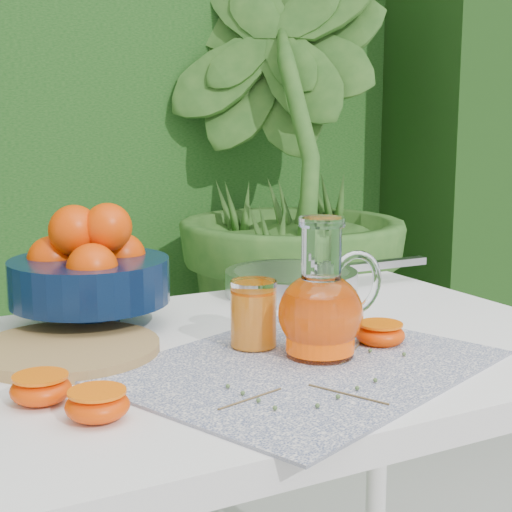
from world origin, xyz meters
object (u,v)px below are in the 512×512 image
white_table (262,396)px  juice_pitcher (322,309)px  cutting_board (68,349)px  fruit_bowl (89,270)px  saute_pan (293,281)px

white_table → juice_pitcher: 0.19m
cutting_board → white_table: bearing=-16.9°
fruit_bowl → juice_pitcher: same height
white_table → cutting_board: size_ratio=3.84×
white_table → fruit_bowl: fruit_bowl is taller
white_table → juice_pitcher: bearing=-68.2°
white_table → saute_pan: 0.35m
white_table → juice_pitcher: (0.04, -0.10, 0.15)m
white_table → fruit_bowl: (-0.20, 0.22, 0.17)m
fruit_bowl → saute_pan: fruit_bowl is taller
juice_pitcher → saute_pan: bearing=64.9°
fruit_bowl → juice_pitcher: 0.40m
cutting_board → saute_pan: size_ratio=0.59×
white_table → cutting_board: bearing=163.1°
white_table → saute_pan: size_ratio=2.27×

